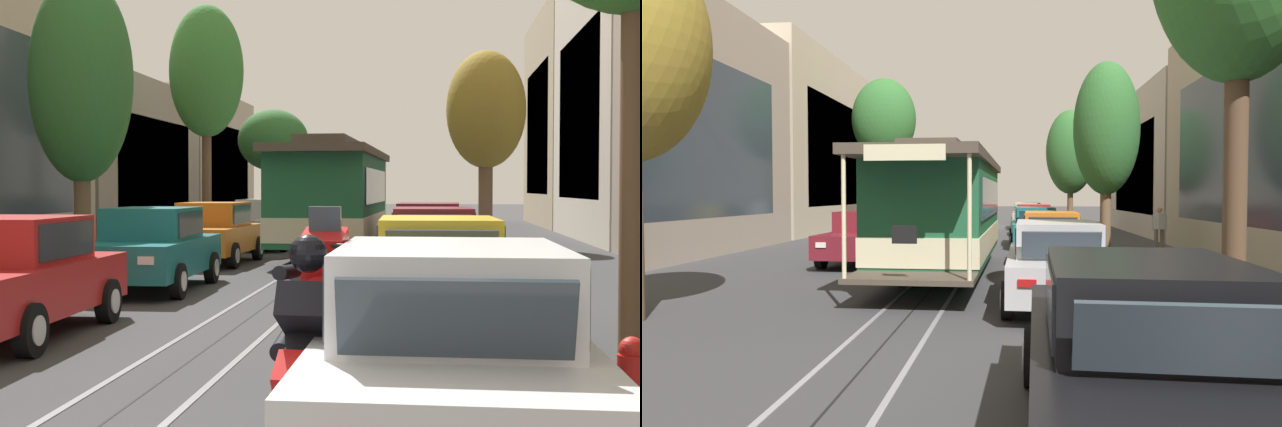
# 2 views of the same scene
# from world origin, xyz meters

# --- Properties ---
(ground_plane) EXTENTS (160.00, 160.00, 0.00)m
(ground_plane) POSITION_xyz_m (0.00, 20.74, 0.00)
(ground_plane) COLOR #38383A
(trolley_track_rails) EXTENTS (1.14, 59.85, 0.01)m
(trolley_track_rails) POSITION_xyz_m (0.00, 23.92, 0.00)
(trolley_track_rails) COLOR gray
(trolley_track_rails) RESTS_ON ground
(parked_car_beige_near_left) EXTENTS (2.02, 4.37, 1.58)m
(parked_car_beige_near_left) POSITION_xyz_m (-2.61, 1.38, 0.80)
(parked_car_beige_near_left) COLOR #C1B28E
(parked_car_beige_near_left) RESTS_ON ground
(parked_car_red_second_left) EXTENTS (2.07, 4.39, 1.58)m
(parked_car_red_second_left) POSITION_xyz_m (-2.79, 7.14, 0.80)
(parked_car_red_second_left) COLOR red
(parked_car_red_second_left) RESTS_ON ground
(parked_car_teal_mid_left) EXTENTS (2.07, 4.39, 1.58)m
(parked_car_teal_mid_left) POSITION_xyz_m (-2.62, 12.57, 0.80)
(parked_car_teal_mid_left) COLOR #196B70
(parked_car_teal_mid_left) RESTS_ON ground
(parked_car_orange_fourth_left) EXTENTS (2.08, 4.39, 1.58)m
(parked_car_orange_fourth_left) POSITION_xyz_m (-2.87, 18.45, 0.80)
(parked_car_orange_fourth_left) COLOR orange
(parked_car_orange_fourth_left) RESTS_ON ground
(parked_car_silver_fifth_left) EXTENTS (2.06, 4.39, 1.58)m
(parked_car_silver_fifth_left) POSITION_xyz_m (-2.61, 24.12, 0.80)
(parked_car_silver_fifth_left) COLOR #B7B7BC
(parked_car_silver_fifth_left) RESTS_ON ground
(parked_car_black_sixth_left) EXTENTS (2.11, 4.41, 1.58)m
(parked_car_black_sixth_left) POSITION_xyz_m (-2.85, 29.95, 0.80)
(parked_car_black_sixth_left) COLOR black
(parked_car_black_sixth_left) RESTS_ON ground
(parked_car_white_near_right) EXTENTS (2.01, 4.37, 1.58)m
(parked_car_white_near_right) POSITION_xyz_m (2.85, 2.24, 0.80)
(parked_car_white_near_right) COLOR silver
(parked_car_white_near_right) RESTS_ON ground
(parked_car_yellow_second_right) EXTENTS (2.07, 4.39, 1.58)m
(parked_car_yellow_second_right) POSITION_xyz_m (2.80, 7.74, 0.80)
(parked_car_yellow_second_right) COLOR gold
(parked_car_yellow_second_right) RESTS_ON ground
(parked_car_maroon_mid_right) EXTENTS (2.13, 4.42, 1.58)m
(parked_car_maroon_mid_right) POSITION_xyz_m (2.72, 13.33, 0.80)
(parked_car_maroon_mid_right) COLOR maroon
(parked_car_maroon_mid_right) RESTS_ON ground
(parked_car_maroon_fourth_right) EXTENTS (2.10, 4.40, 1.58)m
(parked_car_maroon_fourth_right) POSITION_xyz_m (2.66, 18.38, 0.80)
(parked_car_maroon_fourth_right) COLOR maroon
(parked_car_maroon_fourth_right) RESTS_ON ground
(street_tree_kerb_left_near) EXTENTS (2.74, 2.39, 6.84)m
(street_tree_kerb_left_near) POSITION_xyz_m (-4.95, 3.40, 4.44)
(street_tree_kerb_left_near) COLOR brown
(street_tree_kerb_left_near) RESTS_ON ground
(street_tree_kerb_left_second) EXTENTS (2.28, 2.30, 6.71)m
(street_tree_kerb_left_second) POSITION_xyz_m (-5.00, 15.04, 4.34)
(street_tree_kerb_left_second) COLOR brown
(street_tree_kerb_left_second) RESTS_ON ground
(street_tree_kerb_right_near) EXTENTS (3.37, 2.73, 8.13)m
(street_tree_kerb_right_near) POSITION_xyz_m (4.99, 6.46, 5.97)
(street_tree_kerb_right_near) COLOR brown
(street_tree_kerb_right_near) RESTS_ON ground
(cable_car_trolley) EXTENTS (2.71, 9.16, 3.28)m
(cable_car_trolley) POSITION_xyz_m (0.00, 20.41, 1.66)
(cable_car_trolley) COLOR #1E5B38
(cable_car_trolley) RESTS_ON ground
(motorcycle_with_rider) EXTENTS (0.52, 1.84, 1.83)m
(motorcycle_with_rider) POSITION_xyz_m (1.91, 2.20, 0.96)
(motorcycle_with_rider) COLOR black
(motorcycle_with_rider) RESTS_ON ground
(pedestrian_on_left_pavement) EXTENTS (0.55, 0.41, 1.62)m
(pedestrian_on_left_pavement) POSITION_xyz_m (-7.09, 14.06, 0.92)
(pedestrian_on_left_pavement) COLOR slate
(pedestrian_on_left_pavement) RESTS_ON ground
(fire_hydrant) EXTENTS (0.40, 0.22, 0.84)m
(fire_hydrant) POSITION_xyz_m (4.24, 3.04, 0.42)
(fire_hydrant) COLOR red
(fire_hydrant) RESTS_ON ground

